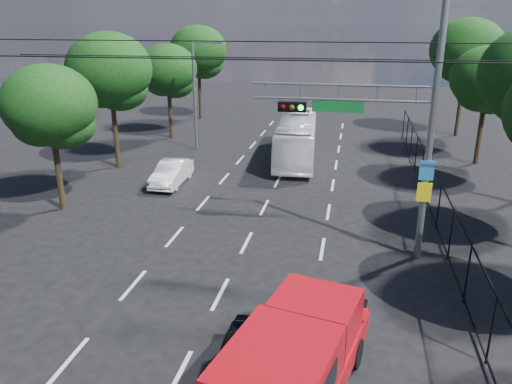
% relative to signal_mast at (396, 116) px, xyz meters
% --- Properties ---
extents(ground, '(120.00, 120.00, 0.00)m').
position_rel_signal_mast_xyz_m(ground, '(-5.28, -7.99, -5.24)').
color(ground, black).
rests_on(ground, ground).
extents(lane_markings, '(6.12, 38.00, 0.01)m').
position_rel_signal_mast_xyz_m(lane_markings, '(-5.28, 6.01, -5.24)').
color(lane_markings, beige).
rests_on(lane_markings, ground).
extents(signal_mast, '(6.43, 0.39, 9.50)m').
position_rel_signal_mast_xyz_m(signal_mast, '(0.00, 0.00, 0.00)').
color(signal_mast, slate).
rests_on(signal_mast, ground).
extents(streetlight_left, '(2.09, 0.22, 7.08)m').
position_rel_signal_mast_xyz_m(streetlight_left, '(-11.62, 14.01, -1.30)').
color(streetlight_left, slate).
rests_on(streetlight_left, ground).
extents(utility_wires, '(22.00, 5.04, 0.74)m').
position_rel_signal_mast_xyz_m(utility_wires, '(-5.28, 0.84, 1.99)').
color(utility_wires, black).
rests_on(utility_wires, ground).
extents(fence_right, '(0.06, 34.03, 2.00)m').
position_rel_signal_mast_xyz_m(fence_right, '(2.32, 4.18, -4.21)').
color(fence_right, black).
rests_on(fence_right, ground).
extents(tree_right_d, '(4.32, 4.32, 7.02)m').
position_rel_signal_mast_xyz_m(tree_right_d, '(6.13, 14.03, -0.39)').
color(tree_right_d, black).
rests_on(tree_right_d, ground).
extents(tree_right_e, '(5.28, 5.28, 8.58)m').
position_rel_signal_mast_xyz_m(tree_right_e, '(6.33, 22.03, 0.69)').
color(tree_right_e, black).
rests_on(tree_right_e, ground).
extents(tree_left_b, '(4.08, 4.08, 6.63)m').
position_rel_signal_mast_xyz_m(tree_left_b, '(-14.47, 2.03, -0.66)').
color(tree_left_b, black).
rests_on(tree_left_b, ground).
extents(tree_left_c, '(4.80, 4.80, 7.80)m').
position_rel_signal_mast_xyz_m(tree_left_c, '(-15.07, 9.03, 0.15)').
color(tree_left_c, black).
rests_on(tree_left_c, ground).
extents(tree_left_d, '(4.20, 4.20, 6.83)m').
position_rel_signal_mast_xyz_m(tree_left_d, '(-14.67, 17.03, -0.52)').
color(tree_left_d, black).
rests_on(tree_left_d, ground).
extents(tree_left_e, '(4.92, 4.92, 7.99)m').
position_rel_signal_mast_xyz_m(tree_left_e, '(-14.87, 25.03, 0.29)').
color(tree_left_e, black).
rests_on(tree_left_e, ground).
extents(red_pickup, '(3.32, 6.09, 2.16)m').
position_rel_signal_mast_xyz_m(red_pickup, '(-2.35, -8.28, -4.09)').
color(red_pickup, black).
rests_on(red_pickup, ground).
extents(white_bus, '(2.95, 9.83, 2.70)m').
position_rel_signal_mast_xyz_m(white_bus, '(-4.86, 12.94, -3.89)').
color(white_bus, white).
rests_on(white_bus, ground).
extents(white_van, '(1.38, 3.82, 1.25)m').
position_rel_signal_mast_xyz_m(white_van, '(-10.78, 6.52, -4.62)').
color(white_van, silver).
rests_on(white_van, ground).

